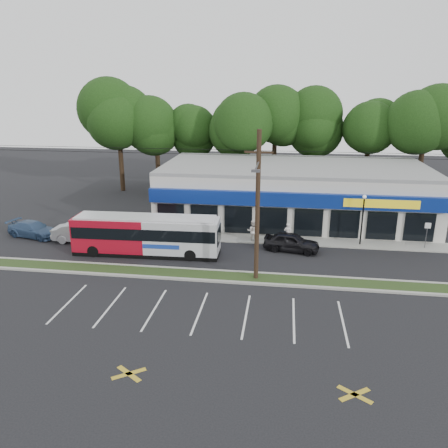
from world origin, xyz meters
The scene contains 16 objects.
ground centered at (0.00, 0.00, 0.00)m, with size 120.00×120.00×0.00m, color black.
grass_strip centered at (0.00, 1.00, 0.06)m, with size 40.00×1.60×0.12m, color #233315.
curb_south centered at (0.00, 0.15, 0.07)m, with size 40.00×0.25×0.14m, color #9E9E93.
curb_north centered at (0.00, 1.85, 0.07)m, with size 40.00×0.25×0.14m, color #9E9E93.
sidewalk centered at (5.00, 9.00, 0.05)m, with size 32.00×2.20×0.10m, color #9E9E93.
strip_mall centered at (5.50, 15.91, 2.65)m, with size 25.00×12.55×5.30m.
utility_pole centered at (2.83, 0.93, 5.41)m, with size 50.00×2.77×10.00m.
lamp_post centered at (11.00, 8.80, 2.67)m, with size 0.30×0.30×4.25m.
sign_post centered at (16.00, 8.57, 1.56)m, with size 0.45×0.10×2.23m.
tree_line centered at (4.00, 26.00, 8.42)m, with size 46.76×6.76×11.83m.
metrobus centered at (-5.71, 4.50, 1.61)m, with size 11.35×2.72×3.03m.
car_dark centered at (5.40, 6.73, 0.74)m, with size 1.75×4.36×1.48m, color black.
car_silver centered at (-11.84, 6.40, 0.83)m, with size 1.75×5.02×1.66m, color #A1A4A8.
car_blue centered at (-16.69, 7.00, 0.68)m, with size 1.90×4.68×1.36m, color #334C71.
pedestrian_a centered at (5.08, 8.50, 0.86)m, with size 0.63×0.41×1.72m, color silver.
pedestrian_b centered at (2.17, 8.50, 0.92)m, with size 0.90×0.70×1.85m, color silver.
Camera 1 is at (4.67, -26.09, 12.55)m, focal length 35.00 mm.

